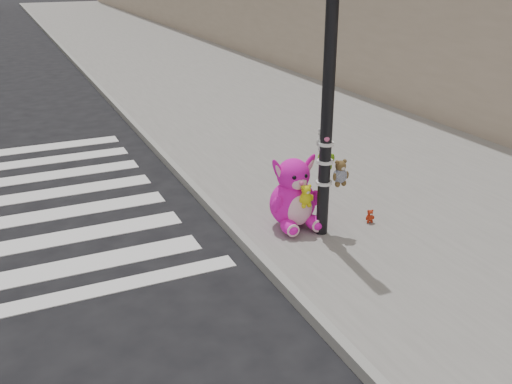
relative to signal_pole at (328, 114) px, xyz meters
name	(u,v)px	position (x,y,z in m)	size (l,w,h in m)	color
ground	(183,371)	(-2.62, -1.82, -1.83)	(120.00, 120.00, 0.00)	black
sidewalk_near	(245,99)	(2.38, 8.18, -1.76)	(7.00, 80.00, 0.14)	slate
curb_edge	(121,112)	(-1.07, 8.18, -1.76)	(0.12, 80.00, 0.15)	gray
signal_pole	(328,114)	(0.00, 0.00, 0.00)	(0.66, 0.50, 4.00)	black
pink_bunny	(294,198)	(-0.27, 0.35, -1.26)	(0.75, 0.78, 1.06)	#EB13B8
red_teddy	(370,216)	(0.78, -0.02, -1.59)	(0.14, 0.10, 0.20)	#A92710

